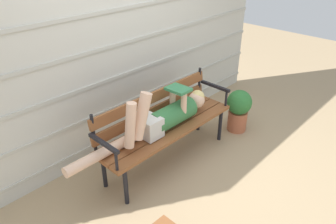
{
  "coord_description": "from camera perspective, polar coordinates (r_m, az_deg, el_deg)",
  "views": [
    {
      "loc": [
        -2.09,
        -1.82,
        2.27
      ],
      "look_at": [
        0.0,
        0.18,
        0.63
      ],
      "focal_mm": 34.29,
      "sensor_mm": 36.0,
      "label": 1
    }
  ],
  "objects": [
    {
      "name": "ground_plane",
      "position": [
        3.58,
        2.14,
        -9.8
      ],
      "size": [
        12.0,
        12.0,
        0.0
      ],
      "primitive_type": "plane",
      "color": "tan"
    },
    {
      "name": "house_siding",
      "position": [
        3.54,
        -7.97,
        12.27
      ],
      "size": [
        4.75,
        0.08,
        2.47
      ],
      "color": "beige",
      "rests_on": "ground"
    },
    {
      "name": "park_bench",
      "position": [
        3.44,
        -0.8,
        -1.68
      ],
      "size": [
        1.69,
        0.45,
        0.84
      ],
      "color": "brown",
      "rests_on": "ground"
    },
    {
      "name": "reclining_person",
      "position": [
        3.29,
        -0.93,
        -0.94
      ],
      "size": [
        1.75,
        0.25,
        0.56
      ],
      "color": "#33703D"
    },
    {
      "name": "potted_plant",
      "position": [
        4.15,
        12.44,
        0.6
      ],
      "size": [
        0.31,
        0.31,
        0.56
      ],
      "color": "#AD5B3D",
      "rests_on": "ground"
    }
  ]
}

